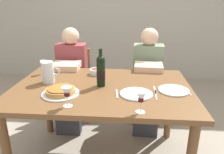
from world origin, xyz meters
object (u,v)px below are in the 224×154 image
water_pitcher (48,73)px  wine_glass_right_diner (141,98)px  dining_table (102,96)px  baked_tart (61,91)px  wine_glass_left_diner (67,93)px  wine_glass_centre (43,65)px  diner_right (147,77)px  dinner_plate_left_setting (174,90)px  dinner_plate_right_setting (136,94)px  chair_left (76,79)px  chair_right (146,80)px  salad_bowl (97,71)px  diner_left (71,76)px  wine_bottle (101,71)px

water_pitcher → wine_glass_right_diner: size_ratio=1.31×
dining_table → baked_tart: size_ratio=5.15×
wine_glass_left_diner → wine_glass_centre: 0.79m
dining_table → diner_right: diner_right is taller
wine_glass_centre → dinner_plate_left_setting: 1.25m
dinner_plate_right_setting → wine_glass_left_diner: bearing=-153.9°
wine_glass_left_diner → chair_left: wine_glass_left_diner is taller
wine_glass_left_diner → wine_glass_centre: bearing=122.4°
wine_glass_left_diner → chair_right: wine_glass_left_diner is taller
wine_glass_left_diner → chair_left: size_ratio=0.17×
wine_glass_right_diner → chair_right: wine_glass_right_diner is taller
diner_right → chair_left: bearing=-9.1°
salad_bowl → dinner_plate_left_setting: bearing=-28.3°
baked_tart → wine_glass_right_diner: wine_glass_right_diner is taller
salad_bowl → dinner_plate_right_setting: bearing=-50.8°
chair_left → diner_left: bearing=89.8°
dinner_plate_right_setting → chair_left: size_ratio=0.29×
wine_glass_centre → wine_glass_left_diner: bearing=-57.6°
dining_table → wine_glass_right_diner: size_ratio=10.42×
wine_glass_centre → diner_left: bearing=64.8°
water_pitcher → dinner_plate_left_setting: bearing=-5.9°
salad_bowl → diner_right: diner_right is taller
dining_table → wine_bottle: size_ratio=4.68×
water_pitcher → dinner_plate_right_setting: bearing=-15.0°
salad_bowl → baked_tart: bearing=-112.6°
chair_right → diner_left: bearing=20.3°
wine_glass_centre → diner_right: size_ratio=0.12×
wine_glass_right_diner → diner_right: 1.13m
dining_table → dinner_plate_left_setting: (0.59, -0.05, 0.10)m
wine_bottle → baked_tart: bearing=-146.0°
water_pitcher → wine_glass_centre: water_pitcher is taller
dining_table → wine_glass_left_diner: (-0.19, -0.38, 0.20)m
dinner_plate_right_setting → wine_glass_right_diner: bearing=-86.1°
chair_left → diner_left: diner_left is taller
salad_bowl → dinner_plate_right_setting: salad_bowl is taller
wine_glass_right_diner → diner_right: bearing=82.8°
wine_bottle → dinner_plate_left_setting: size_ratio=1.30×
baked_tart → chair_left: 1.10m
salad_bowl → chair_right: chair_right is taller
chair_left → chair_right: 0.91m
salad_bowl → chair_left: 0.73m
dinner_plate_left_setting → diner_left: 1.25m
wine_glass_left_diner → chair_right: bearing=63.3°
wine_bottle → baked_tart: wine_bottle is taller
wine_bottle → diner_left: size_ratio=0.28×
dinner_plate_right_setting → diner_right: size_ratio=0.22×
wine_bottle → water_pitcher: size_ratio=1.70×
diner_right → diner_left: bearing=5.8°
dinner_plate_right_setting → chair_right: (0.17, 1.05, -0.27)m
diner_right → water_pitcher: bearing=37.1°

